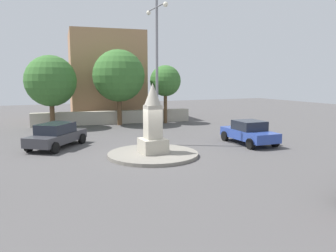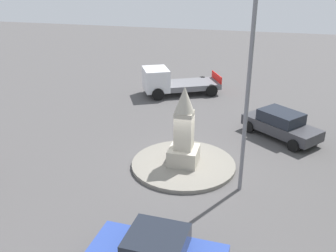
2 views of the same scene
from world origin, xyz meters
The scene contains 6 objects.
ground_plane centered at (0.00, 0.00, 0.00)m, with size 80.00×80.00×0.00m, color #4F4C4C.
traffic_island centered at (0.00, 0.00, 0.09)m, with size 4.80×4.80×0.18m, color gray.
monument centered at (0.00, 0.00, 1.71)m, with size 1.32×1.32×3.67m.
streetlamp centered at (2.68, -1.34, 5.18)m, with size 2.89×0.28×8.76m.
car_dark_grey_far_side centered at (4.37, 4.43, 0.76)m, with size 4.32×3.95×1.47m.
truck_white_approaching centered at (-3.13, 10.16, 0.93)m, with size 5.76×4.33×1.95m.
Camera 2 is at (3.13, -15.23, 8.65)m, focal length 40.68 mm.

